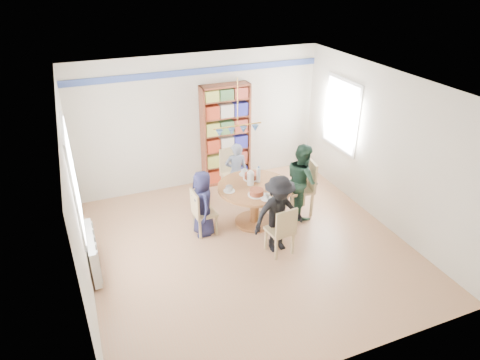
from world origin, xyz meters
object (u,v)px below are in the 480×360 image
chair_left (201,211)px  bookshelf (226,136)px  chair_near (282,229)px  radiator (93,252)px  person_left (203,203)px  person_near (279,214)px  chair_far (233,171)px  person_far (236,172)px  chair_right (304,185)px  dining_table (255,196)px  person_right (302,180)px

chair_left → bookshelf: bookshelf is taller
chair_near → chair_left: bearing=134.8°
radiator → person_left: person_left is taller
radiator → person_near: size_ratio=0.75×
chair_near → person_near: 0.24m
chair_far → person_far: size_ratio=0.84×
person_far → person_near: person_near is taller
chair_far → chair_near: 2.07m
chair_right → bookshelf: bearing=117.7°
person_left → dining_table: bearing=86.8°
person_left → person_right: bearing=87.3°
chair_right → person_near: bearing=-137.8°
person_near → person_left: bearing=134.9°
chair_left → person_near: person_near is taller
person_left → person_right: size_ratio=0.84×
radiator → chair_near: size_ratio=1.15×
dining_table → person_left: bearing=177.5°
chair_near → dining_table: bearing=92.2°
person_right → person_near: (-0.88, -0.83, -0.03)m
dining_table → person_right: person_right is taller
person_right → person_far: size_ratio=1.17×
chair_far → radiator: bearing=-153.5°
chair_far → person_far: (0.01, -0.15, 0.04)m
dining_table → chair_near: 1.01m
chair_right → person_left: 1.93m
dining_table → person_far: (0.01, 0.91, 0.04)m
person_left → chair_right: bearing=88.5°
chair_left → bookshelf: 2.09m
radiator → person_left: bearing=11.2°
radiator → chair_far: size_ratio=0.99×
chair_left → bookshelf: (1.08, 1.69, 0.57)m
person_right → person_near: 1.21m
person_left → person_near: (0.98, -0.89, 0.08)m
chair_left → person_near: (1.02, -0.88, 0.20)m
dining_table → bookshelf: bookshelf is taller
chair_left → chair_near: 1.45m
chair_right → person_far: 1.33m
chair_right → bookshelf: 1.98m
chair_right → person_right: 0.15m
person_right → bookshelf: bookshelf is taller
person_far → bookshelf: 0.92m
radiator → chair_far: chair_far is taller
chair_left → person_far: size_ratio=0.70×
dining_table → person_left: 0.94m
chair_far → person_near: 1.92m
chair_far → person_left: 1.39m
person_right → person_left: bearing=94.2°
person_left → person_right: 1.86m
person_near → person_far: bearing=88.2°
bookshelf → chair_right: bearing=-62.3°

